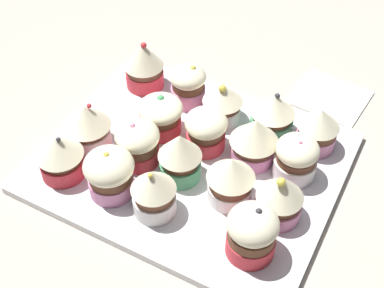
% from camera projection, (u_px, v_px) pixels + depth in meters
% --- Properties ---
extents(ground_plane, '(1.80, 1.80, 0.03)m').
position_uv_depth(ground_plane, '(192.00, 172.00, 0.75)').
color(ground_plane, '#B2A899').
extents(baking_tray, '(0.33, 0.40, 0.01)m').
position_uv_depth(baking_tray, '(192.00, 162.00, 0.74)').
color(baking_tray, silver).
rests_on(baking_tray, ground_plane).
extents(cupcake_0, '(0.06, 0.06, 0.08)m').
position_uv_depth(cupcake_0, '(252.00, 232.00, 0.60)').
color(cupcake_0, '#D1333D').
rests_on(cupcake_0, baking_tray).
extents(cupcake_1, '(0.06, 0.06, 0.07)m').
position_uv_depth(cupcake_1, '(280.00, 197.00, 0.64)').
color(cupcake_1, pink).
rests_on(cupcake_1, baking_tray).
extents(cupcake_2, '(0.06, 0.06, 0.07)m').
position_uv_depth(cupcake_2, '(296.00, 158.00, 0.69)').
color(cupcake_2, white).
rests_on(cupcake_2, baking_tray).
extents(cupcake_3, '(0.06, 0.06, 0.07)m').
position_uv_depth(cupcake_3, '(318.00, 128.00, 0.73)').
color(cupcake_3, pink).
rests_on(cupcake_3, baking_tray).
extents(cupcake_4, '(0.06, 0.06, 0.07)m').
position_uv_depth(cupcake_4, '(231.00, 179.00, 0.66)').
color(cupcake_4, white).
rests_on(cupcake_4, baking_tray).
extents(cupcake_5, '(0.07, 0.07, 0.07)m').
position_uv_depth(cupcake_5, '(254.00, 139.00, 0.71)').
color(cupcake_5, pink).
rests_on(cupcake_5, baking_tray).
extents(cupcake_6, '(0.06, 0.06, 0.07)m').
position_uv_depth(cupcake_6, '(273.00, 114.00, 0.75)').
color(cupcake_6, '#4C9E6B').
rests_on(cupcake_6, baking_tray).
extents(cupcake_7, '(0.06, 0.06, 0.07)m').
position_uv_depth(cupcake_7, '(152.00, 190.00, 0.65)').
color(cupcake_7, white).
rests_on(cupcake_7, baking_tray).
extents(cupcake_8, '(0.06, 0.06, 0.07)m').
position_uv_depth(cupcake_8, '(182.00, 156.00, 0.68)').
color(cupcake_8, '#4C9E6B').
rests_on(cupcake_8, baking_tray).
extents(cupcake_9, '(0.06, 0.06, 0.06)m').
position_uv_depth(cupcake_9, '(206.00, 130.00, 0.73)').
color(cupcake_9, '#D1333D').
rests_on(cupcake_9, baking_tray).
extents(cupcake_10, '(0.06, 0.06, 0.07)m').
position_uv_depth(cupcake_10, '(223.00, 101.00, 0.77)').
color(cupcake_10, white).
rests_on(cupcake_10, baking_tray).
extents(cupcake_11, '(0.07, 0.07, 0.07)m').
position_uv_depth(cupcake_11, '(110.00, 173.00, 0.67)').
color(cupcake_11, pink).
rests_on(cupcake_11, baking_tray).
extents(cupcake_12, '(0.06, 0.06, 0.07)m').
position_uv_depth(cupcake_12, '(138.00, 143.00, 0.71)').
color(cupcake_12, '#D1333D').
rests_on(cupcake_12, baking_tray).
extents(cupcake_13, '(0.06, 0.06, 0.06)m').
position_uv_depth(cupcake_13, '(161.00, 115.00, 0.75)').
color(cupcake_13, '#D1333D').
rests_on(cupcake_13, baking_tray).
extents(cupcake_14, '(0.05, 0.05, 0.07)m').
position_uv_depth(cupcake_14, '(188.00, 85.00, 0.80)').
color(cupcake_14, pink).
rests_on(cupcake_14, baking_tray).
extents(cupcake_15, '(0.06, 0.06, 0.07)m').
position_uv_depth(cupcake_15, '(60.00, 155.00, 0.69)').
color(cupcake_15, '#D1333D').
rests_on(cupcake_15, baking_tray).
extents(cupcake_16, '(0.07, 0.07, 0.07)m').
position_uv_depth(cupcake_16, '(87.00, 125.00, 0.73)').
color(cupcake_16, white).
rests_on(cupcake_16, baking_tray).
extents(cupcake_17, '(0.06, 0.06, 0.08)m').
position_uv_depth(cupcake_17, '(144.00, 65.00, 0.82)').
color(cupcake_17, '#D1333D').
rests_on(cupcake_17, baking_tray).
extents(napkin, '(0.11, 0.12, 0.01)m').
position_uv_depth(napkin, '(330.00, 97.00, 0.84)').
color(napkin, white).
rests_on(napkin, ground_plane).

